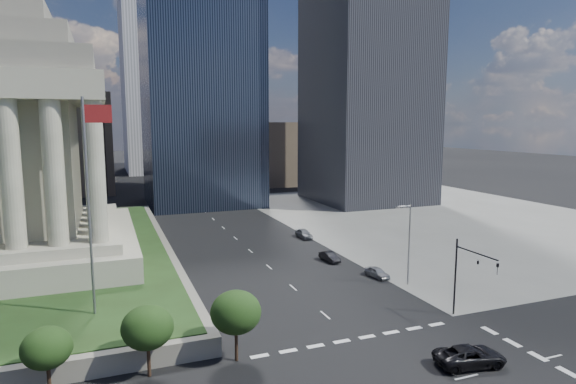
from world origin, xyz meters
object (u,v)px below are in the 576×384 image
pickup_truck (470,356)px  parked_sedan_mid (330,257)px  parked_sedan_far (304,234)px  traffic_signal_ne (468,270)px  street_lamp_north (408,240)px  flagpole (90,195)px  parked_sedan_near (377,272)px

pickup_truck → parked_sedan_mid: (2.49, 31.20, -0.15)m
parked_sedan_mid → parked_sedan_far: (2.10, 14.41, 0.11)m
traffic_signal_ne → pickup_truck: traffic_signal_ne is taller
parked_sedan_far → street_lamp_north: bearing=-85.7°
flagpole → street_lamp_north: size_ratio=2.00×
parked_sedan_near → pickup_truck: bearing=-111.2°
traffic_signal_ne → pickup_truck: 10.46m
flagpole → pickup_truck: 35.57m
flagpole → traffic_signal_ne: 36.69m
traffic_signal_ne → pickup_truck: bearing=-129.3°
pickup_truck → parked_sedan_far: pickup_truck is taller
pickup_truck → parked_sedan_near: pickup_truck is taller
flagpole → street_lamp_north: flagpole is taller
pickup_truck → parked_sedan_mid: size_ratio=1.45×
traffic_signal_ne → street_lamp_north: (0.83, 11.30, 0.41)m
flagpole → pickup_truck: (28.34, -17.63, -12.31)m
parked_sedan_near → traffic_signal_ne: bearing=-94.9°
pickup_truck → parked_sedan_mid: bearing=4.8°
parked_sedan_near → parked_sedan_far: bearing=82.3°
parked_sedan_mid → parked_sedan_far: 14.56m
pickup_truck → traffic_signal_ne: bearing=-29.9°
parked_sedan_near → parked_sedan_mid: parked_sedan_mid is taller
parked_sedan_mid → flagpole: bearing=-162.0°
flagpole → parked_sedan_far: flagpole is taller
traffic_signal_ne → street_lamp_north: size_ratio=0.80×
street_lamp_north → pickup_truck: 20.43m
flagpole → parked_sedan_mid: (30.83, 13.56, -12.45)m
flagpole → street_lamp_north: 35.95m
flagpole → traffic_signal_ne: size_ratio=2.50×
street_lamp_north → pickup_truck: (-6.82, -18.63, -4.85)m
parked_sedan_far → pickup_truck: bearing=-96.2°
parked_sedan_mid → traffic_signal_ne: bearing=-87.4°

